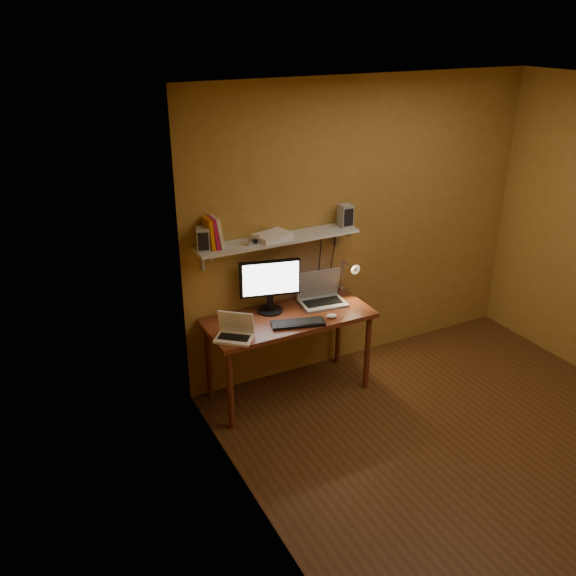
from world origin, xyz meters
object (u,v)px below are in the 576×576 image
wall_shelf (278,240)px  speaker_left (203,239)px  router (272,236)px  speaker_right (345,216)px  shelf_camera (254,241)px  keyboard (298,323)px  monitor (270,283)px  desk_lamp (350,273)px  netbook (235,331)px  mouse (332,316)px  laptop (321,294)px  desk (289,325)px

wall_shelf → speaker_left: 0.65m
router → speaker_right: bearing=0.4°
speaker_right → shelf_camera: (-0.88, -0.06, -0.06)m
wall_shelf → keyboard: 0.70m
monitor → speaker_right: (0.74, 0.04, 0.46)m
router → speaker_left: bearing=179.9°
desk_lamp → speaker_right: (-0.02, 0.07, 0.51)m
monitor → netbook: (-0.44, -0.29, -0.20)m
desk_lamp → shelf_camera: bearing=179.2°
netbook → router: size_ratio=1.19×
mouse → netbook: bearing=-169.5°
wall_shelf → keyboard: wall_shelf is taller
laptop → speaker_right: speaker_right is taller
netbook → mouse: 0.84m
laptop → desk_lamp: (0.29, 0.01, 0.13)m
laptop → desk_lamp: desk_lamp is taller
laptop → desk_lamp: bearing=8.9°
keyboard → router: bearing=114.4°
desk → laptop: laptop is taller
netbook → speaker_right: size_ratio=1.80×
desk → keyboard: 0.20m
wall_shelf → monitor: (-0.10, -0.04, -0.35)m
desk → speaker_left: (-0.64, 0.19, 0.80)m
desk_lamp → router: (-0.72, 0.06, 0.44)m
wall_shelf → shelf_camera: size_ratio=12.25×
wall_shelf → netbook: bearing=-148.4°
wall_shelf → speaker_left: size_ratio=7.69×
desk → router: bearing=106.5°
desk → speaker_right: speaker_right is taller
mouse → router: bearing=146.8°
desk → laptop: 0.42m
mouse → shelf_camera: shelf_camera is taller
netbook → desk_lamp: size_ratio=0.92×
desk → wall_shelf: wall_shelf is taller
netbook → desk_lamp: (1.20, 0.27, 0.15)m
monitor → desk_lamp: size_ratio=1.33×
mouse → speaker_right: size_ratio=0.47×
shelf_camera → netbook: bearing=-136.9°
desk_lamp → router: 0.84m
wall_shelf → monitor: 0.37m
keyboard → desk: bearing=104.2°
desk → speaker_left: size_ratio=7.69×
netbook → speaker_left: bearing=145.8°
keyboard → desk_lamp: bearing=40.6°
desk → router: size_ratio=4.84×
keyboard → speaker_left: 1.01m
laptop → shelf_camera: size_ratio=3.62×
speaker_right → keyboard: bearing=-148.5°
speaker_left → mouse: bearing=-2.6°
mouse → shelf_camera: 0.90m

